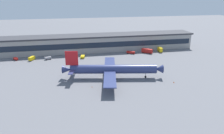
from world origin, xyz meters
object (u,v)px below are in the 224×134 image
object	(u,v)px
belt_loader	(131,52)
pushback_tractor	(83,57)
fuel_truck	(147,51)
crew_van	(32,58)
airliner	(112,69)
traffic_cone_1	(92,87)
follow_me_car	(48,58)
baggage_tug	(16,59)
stair_truck	(160,49)
traffic_cone_0	(174,82)

from	to	relation	value
belt_loader	pushback_tractor	bearing A→B (deg)	-173.88
fuel_truck	crew_van	bearing A→B (deg)	-178.77
airliner	traffic_cone_1	world-z (taller)	airliner
traffic_cone_1	airliner	bearing A→B (deg)	40.64
follow_me_car	traffic_cone_1	distance (m)	58.93
belt_loader	follow_me_car	distance (m)	61.83
baggage_tug	follow_me_car	size ratio (longest dim) A/B	0.85
airliner	crew_van	bearing A→B (deg)	138.05
traffic_cone_1	crew_van	bearing A→B (deg)	123.82
airliner	stair_truck	world-z (taller)	airliner
follow_me_car	fuel_truck	bearing A→B (deg)	1.76
airliner	pushback_tractor	bearing A→B (deg)	107.29
follow_me_car	stair_truck	bearing A→B (deg)	2.35
belt_loader	crew_van	world-z (taller)	crew_van
belt_loader	traffic_cone_1	xyz separation A→B (m)	(-36.60, -56.19, -0.86)
follow_me_car	traffic_cone_1	world-z (taller)	follow_me_car
fuel_truck	pushback_tractor	size ratio (longest dim) A/B	1.55
baggage_tug	crew_van	size ratio (longest dim) A/B	0.72
baggage_tug	fuel_truck	size ratio (longest dim) A/B	0.50
belt_loader	stair_truck	world-z (taller)	stair_truck
follow_me_car	pushback_tractor	size ratio (longest dim) A/B	0.92
belt_loader	crew_van	bearing A→B (deg)	-178.07
airliner	belt_loader	distance (m)	52.01
traffic_cone_0	traffic_cone_1	xyz separation A→B (m)	(-42.67, 2.94, -0.07)
baggage_tug	traffic_cone_0	size ratio (longest dim) A/B	5.52
airliner	baggage_tug	size ratio (longest dim) A/B	13.44
follow_me_car	stair_truck	size ratio (longest dim) A/B	0.78
belt_loader	traffic_cone_1	distance (m)	67.07
traffic_cone_1	traffic_cone_0	bearing A→B (deg)	-3.94
airliner	belt_loader	xyz separation A→B (m)	(24.43, 45.75, -3.93)
fuel_truck	belt_loader	xyz separation A→B (m)	(-12.74, 0.62, -0.73)
crew_van	pushback_tractor	bearing A→B (deg)	-2.54
baggage_tug	belt_loader	world-z (taller)	belt_loader
baggage_tug	fuel_truck	distance (m)	96.52
pushback_tractor	traffic_cone_1	size ratio (longest dim) A/B	8.84
follow_me_car	baggage_tug	bearing A→B (deg)	172.55
baggage_tug	pushback_tractor	distance (m)	46.52
follow_me_car	traffic_cone_0	size ratio (longest dim) A/B	6.47
baggage_tug	stair_truck	size ratio (longest dim) A/B	0.66
stair_truck	crew_van	size ratio (longest dim) A/B	1.09
belt_loader	traffic_cone_1	bearing A→B (deg)	-123.08
fuel_truck	stair_truck	size ratio (longest dim) A/B	1.31
baggage_tug	crew_van	world-z (taller)	crew_van
crew_van	follow_me_car	bearing A→B (deg)	-2.44
pushback_tractor	traffic_cone_0	size ratio (longest dim) A/B	7.06
fuel_truck	baggage_tug	bearing A→B (deg)	179.65
airliner	baggage_tug	distance (m)	75.01
crew_van	traffic_cone_0	xyz separation A→B (m)	(78.68, -56.68, -1.09)
follow_me_car	stair_truck	xyz separation A→B (m)	(85.94, 3.52, 0.89)
stair_truck	fuel_truck	bearing A→B (deg)	-173.85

